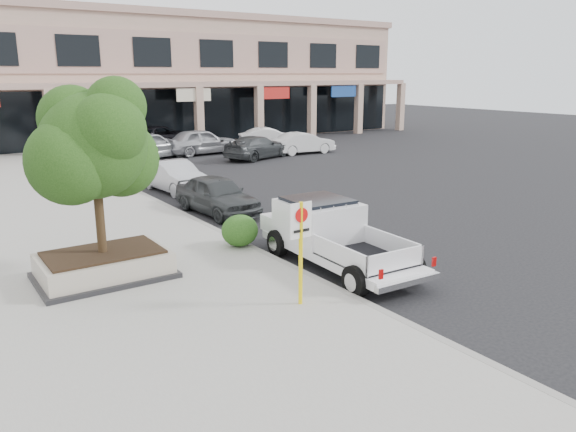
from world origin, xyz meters
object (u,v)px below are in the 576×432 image
(lot_car_a, at_px, (150,145))
(lot_car_d, at_px, (163,137))
(curb_car_d, at_px, (90,150))
(curb_car_a, at_px, (217,195))
(no_parking_sign, at_px, (301,239))
(lot_car_b, at_px, (303,143))
(pickup_truck, at_px, (339,237))
(curb_car_c, at_px, (125,158))
(planter_tree, at_px, (98,145))
(lot_car_c, at_px, (257,147))
(lot_car_f, at_px, (270,138))
(planter, at_px, (104,265))
(lot_car_e, at_px, (202,141))
(curb_car_b, at_px, (175,177))

(lot_car_a, xyz_separation_m, lot_car_d, (2.47, 4.09, -0.04))
(curb_car_d, distance_m, lot_car_a, 3.45)
(curb_car_a, xyz_separation_m, curb_car_d, (-0.41, 15.50, -0.00))
(no_parking_sign, distance_m, lot_car_b, 24.87)
(pickup_truck, distance_m, curb_car_c, 18.54)
(planter_tree, distance_m, curb_car_d, 21.00)
(lot_car_a, xyz_separation_m, lot_car_c, (5.48, -3.49, -0.14))
(planter_tree, bearing_deg, lot_car_f, 48.65)
(planter, xyz_separation_m, lot_car_e, (12.02, 19.44, 0.35))
(pickup_truck, distance_m, curb_car_a, 7.24)
(curb_car_b, distance_m, lot_car_d, 14.95)
(no_parking_sign, distance_m, curb_car_c, 20.43)
(lot_car_a, bearing_deg, lot_car_d, -46.58)
(planter_tree, height_order, curb_car_b, planter_tree)
(no_parking_sign, distance_m, curb_car_b, 13.78)
(lot_car_a, height_order, lot_car_d, lot_car_a)
(planter, height_order, lot_car_e, lot_car_e)
(curb_car_b, relative_size, lot_car_b, 0.99)
(no_parking_sign, relative_size, lot_car_b, 0.55)
(pickup_truck, xyz_separation_m, lot_car_a, (2.99, 21.73, -0.03))
(planter_tree, bearing_deg, planter, -131.03)
(curb_car_a, distance_m, lot_car_f, 18.92)
(pickup_truck, relative_size, curb_car_b, 1.33)
(curb_car_b, xyz_separation_m, lot_car_b, (11.75, 6.69, 0.00))
(no_parking_sign, height_order, lot_car_c, no_parking_sign)
(curb_car_a, bearing_deg, lot_car_f, 48.13)
(lot_car_c, bearing_deg, planter_tree, 119.33)
(planter, distance_m, curb_car_c, 17.19)
(curb_car_c, bearing_deg, planter_tree, -116.73)
(no_parking_sign, bearing_deg, planter, 127.11)
(lot_car_e, xyz_separation_m, lot_car_f, (5.33, 0.26, -0.13))
(curb_car_b, distance_m, lot_car_a, 10.30)
(planter, xyz_separation_m, no_parking_sign, (3.08, -4.07, 1.16))
(lot_car_d, bearing_deg, lot_car_c, -158.67)
(no_parking_sign, bearing_deg, curb_car_b, 78.21)
(lot_car_f, bearing_deg, planter_tree, 157.92)
(lot_car_c, bearing_deg, lot_car_f, -60.08)
(pickup_truck, relative_size, curb_car_a, 1.33)
(curb_car_d, xyz_separation_m, lot_car_f, (12.13, -0.64, -0.00))
(planter, distance_m, lot_car_a, 21.14)
(planter, height_order, curb_car_c, curb_car_c)
(lot_car_e, bearing_deg, lot_car_a, 90.00)
(lot_car_b, distance_m, lot_car_d, 9.92)
(lot_car_a, height_order, lot_car_c, lot_car_a)
(curb_car_c, xyz_separation_m, lot_car_e, (6.11, 3.31, 0.13))
(curb_car_a, relative_size, curb_car_c, 0.86)
(lot_car_b, xyz_separation_m, lot_car_f, (-0.30, 3.64, 0.01))
(no_parking_sign, distance_m, lot_car_a, 24.05)
(curb_car_b, bearing_deg, lot_car_f, 37.18)
(planter_tree, relative_size, curb_car_d, 0.79)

